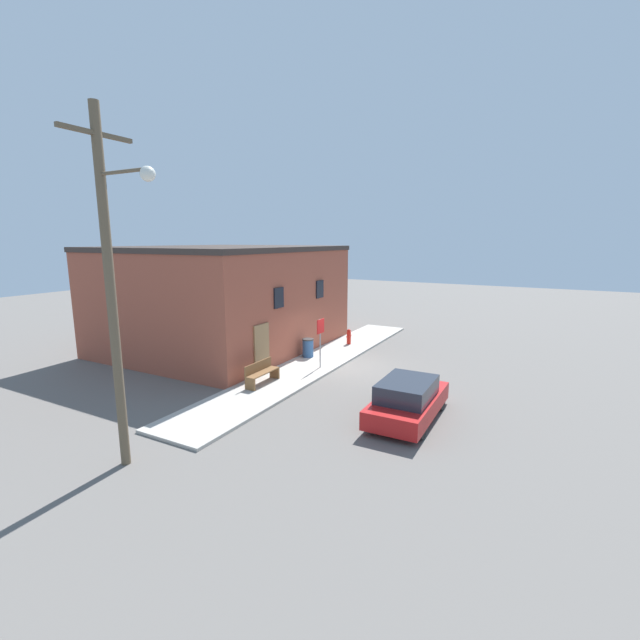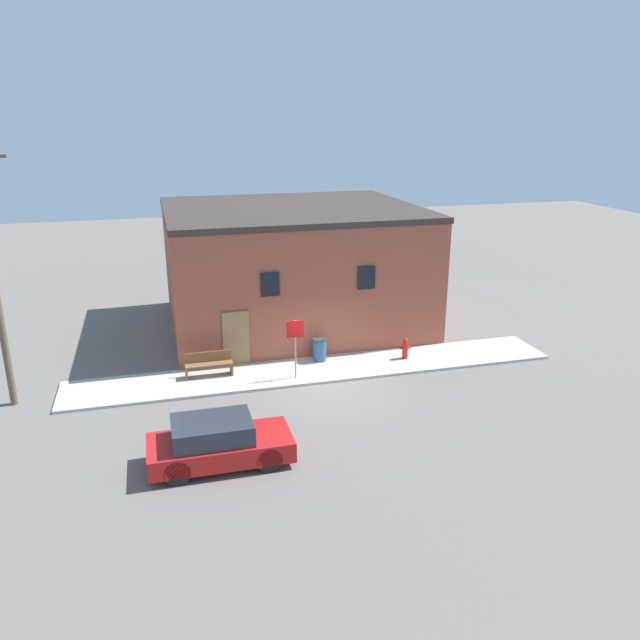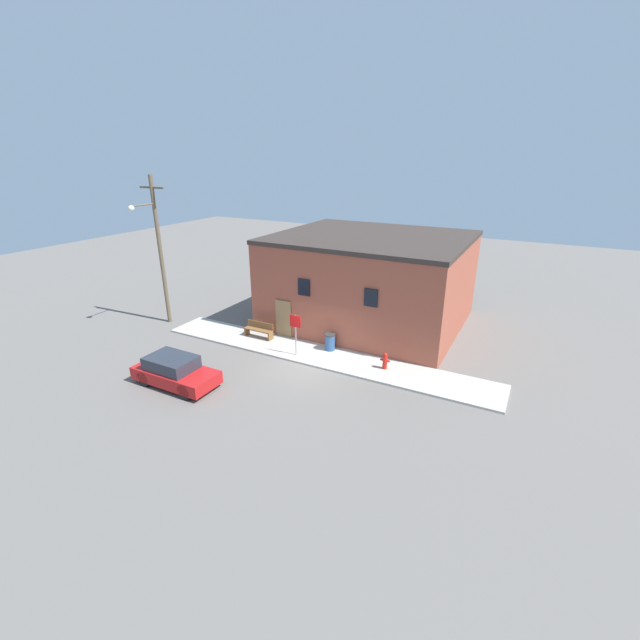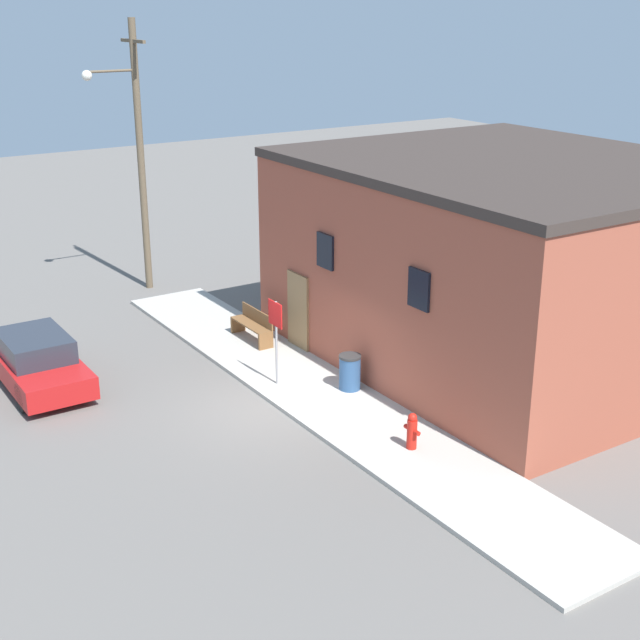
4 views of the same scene
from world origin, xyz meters
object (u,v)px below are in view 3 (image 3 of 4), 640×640
at_px(fire_hydrant, 385,361).
at_px(parked_car, 175,371).
at_px(stop_sign, 295,328).
at_px(utility_pole, 158,247).
at_px(bench, 259,330).
at_px(trash_bin, 330,342).

height_order(fire_hydrant, parked_car, parked_car).
xyz_separation_m(stop_sign, utility_pole, (-9.46, 0.45, 3.07)).
distance_m(fire_hydrant, utility_pole, 14.59).
bearing_deg(bench, parked_car, -93.19).
relative_size(bench, utility_pole, 0.20).
relative_size(stop_sign, utility_pole, 0.25).
bearing_deg(stop_sign, bench, 161.62).
distance_m(trash_bin, parked_car, 7.80).
distance_m(trash_bin, utility_pole, 11.51).
distance_m(bench, parked_car, 5.96).
relative_size(trash_bin, utility_pole, 0.10).
xyz_separation_m(bench, trash_bin, (4.25, 0.36, 0.00)).
bearing_deg(utility_pole, fire_hydrant, 1.02).
distance_m(fire_hydrant, trash_bin, 3.33).
bearing_deg(fire_hydrant, trash_bin, 168.62).
bearing_deg(parked_car, trash_bin, 53.99).
bearing_deg(stop_sign, parked_car, -123.92).
distance_m(fire_hydrant, stop_sign, 4.70).
bearing_deg(trash_bin, utility_pole, -175.16).
bearing_deg(bench, trash_bin, 4.81).
bearing_deg(parked_car, stop_sign, 56.08).
distance_m(stop_sign, parked_car, 6.04).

